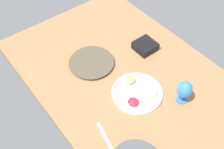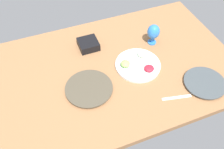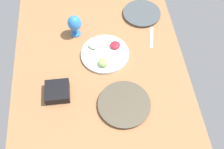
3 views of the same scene
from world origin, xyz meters
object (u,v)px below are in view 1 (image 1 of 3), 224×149
Objects in this scene: dinner_plate_right at (92,63)px; fruit_platter at (137,92)px; square_bowl_black at (145,46)px; hurricane_glass_blue at (184,90)px.

fruit_platter reaches higher than dinner_plate_right.
fruit_platter is 2.22× the size of square_bowl_black.
hurricane_glass_blue is 1.15× the size of square_bowl_black.
dinner_plate_right is at bearing 23.58° from hurricane_glass_blue.
hurricane_glass_blue reaches higher than square_bowl_black.
hurricane_glass_blue is (-55.36, -24.17, 8.59)cm from dinner_plate_right.
dinner_plate_right is at bearing 72.78° from square_bowl_black.
square_bowl_black is at bearing -107.22° from dinner_plate_right.
hurricane_glass_blue is at bearing 164.66° from square_bowl_black.
dinner_plate_right is 36.82cm from fruit_platter.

